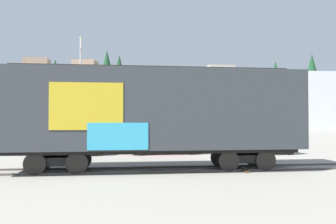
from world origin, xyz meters
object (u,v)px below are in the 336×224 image
parked_car_black (67,141)px  parked_car_red (164,140)px  freight_car (154,111)px  parked_car_white (260,141)px  flagpole (81,75)px

parked_car_black → parked_car_red: parked_car_black is taller
freight_car → parked_car_white: (7.19, 6.50, -1.81)m
parked_car_black → parked_car_white: 12.62m
flagpole → parked_car_red: size_ratio=1.79×
parked_car_red → flagpole: bearing=147.3°
parked_car_red → parked_car_white: parked_car_red is taller
parked_car_black → parked_car_white: bearing=-1.8°
flagpole → parked_car_black: size_ratio=1.79×
parked_car_black → parked_car_white: size_ratio=1.00×
parked_car_black → parked_car_red: bearing=3.5°
freight_car → parked_car_red: size_ratio=2.71×
freight_car → parked_car_red: (0.89, 7.27, -1.77)m
freight_car → flagpole: size_ratio=1.52×
parked_car_black → parked_car_red: size_ratio=1.00×
parked_car_white → parked_car_red: bearing=173.0°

